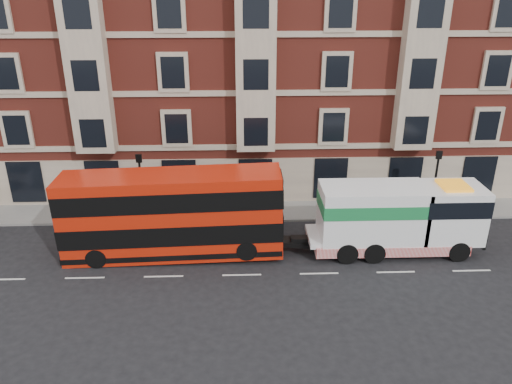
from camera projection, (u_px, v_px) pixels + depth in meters
ground at (242, 275)px, 25.63m from camera, size 120.00×120.00×0.00m
sidewalk at (241, 211)px, 32.49m from camera, size 90.00×3.00×0.15m
victorian_terrace at (245, 39)px, 35.47m from camera, size 45.00×12.00×20.40m
lamp_post_west at (141, 183)px, 30.08m from camera, size 0.35×0.15×4.35m
lamp_post_east at (435, 179)px, 30.65m from camera, size 0.35×0.15×4.35m
double_decker_bus at (172, 214)px, 26.57m from camera, size 11.68×2.68×4.73m
tow_truck at (395, 217)px, 27.12m from camera, size 9.35×2.76×3.90m
pedestrian at (80, 207)px, 30.68m from camera, size 0.81×0.71×1.86m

